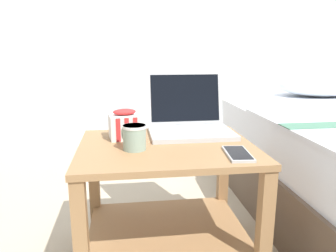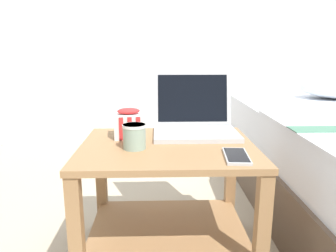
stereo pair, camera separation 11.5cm
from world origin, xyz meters
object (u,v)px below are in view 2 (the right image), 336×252
at_px(mug_front_left, 134,135).
at_px(cell_phone, 236,156).
at_px(laptop, 195,121).
at_px(snack_bag, 129,124).

height_order(mug_front_left, cell_phone, mug_front_left).
bearing_deg(mug_front_left, cell_phone, -18.01).
bearing_deg(laptop, snack_bag, -167.10).
distance_m(mug_front_left, snack_bag, 0.15).
xyz_separation_m(mug_front_left, snack_bag, (-0.03, 0.15, 0.00)).
bearing_deg(snack_bag, laptop, 12.90).
relative_size(mug_front_left, cell_phone, 0.67).
distance_m(laptop, snack_bag, 0.27).
height_order(mug_front_left, snack_bag, snack_bag).
xyz_separation_m(snack_bag, cell_phone, (0.37, -0.26, -0.05)).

